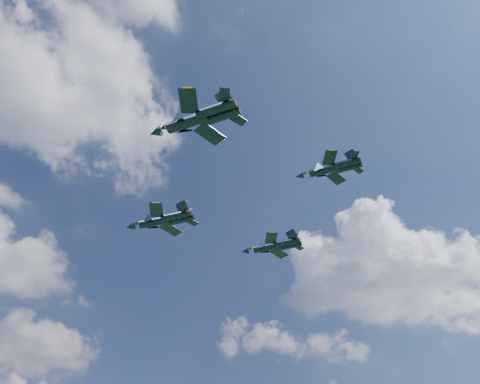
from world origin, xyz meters
name	(u,v)px	position (x,y,z in m)	size (l,w,h in m)	color
jet_lead	(153,222)	(-4.08, 18.49, 63.28)	(13.41, 14.79, 3.85)	black
jet_left	(185,123)	(-10.10, -8.16, 65.71)	(13.89, 16.97, 4.26)	black
jet_right	(265,247)	(21.95, 14.53, 63.55)	(12.22, 13.74, 3.55)	black
jet_slot	(322,171)	(18.47, -10.38, 66.50)	(11.03, 12.76, 3.26)	black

